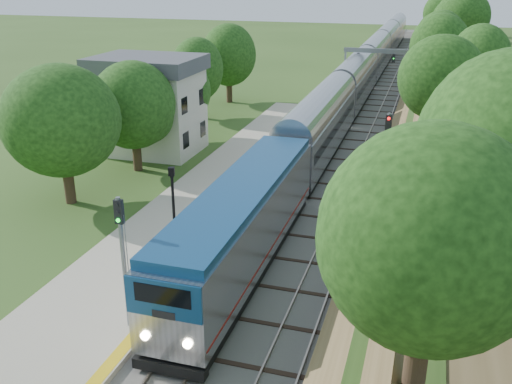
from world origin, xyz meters
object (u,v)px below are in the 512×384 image
(station_building, at_px, (149,104))
(signal_gantry, at_px, (380,61))
(signal_platform, at_px, (123,249))
(signal_farside, at_px, (386,155))
(lamppost_far, at_px, (174,215))
(train, at_px, (365,71))

(station_building, relative_size, signal_gantry, 1.02)
(station_building, distance_m, signal_platform, 26.59)
(signal_farside, bearing_deg, signal_gantry, 96.27)
(signal_gantry, relative_size, lamppost_far, 1.75)
(signal_gantry, height_order, lamppost_far, signal_gantry)
(station_building, relative_size, lamppost_far, 1.79)
(signal_farside, bearing_deg, lamppost_far, -140.12)
(lamppost_far, bearing_deg, station_building, 120.33)
(signal_platform, height_order, signal_farside, signal_farside)
(signal_gantry, relative_size, signal_farside, 1.26)
(station_building, height_order, lamppost_far, station_building)
(train, bearing_deg, station_building, -112.80)
(station_building, xyz_separation_m, signal_platform, (11.10, -24.16, -0.10))
(signal_gantry, height_order, signal_platform, signal_platform)
(signal_gantry, height_order, train, signal_gantry)
(signal_gantry, height_order, signal_farside, signal_farside)
(signal_gantry, xyz_separation_m, lamppost_far, (-6.32, -42.34, -2.30))
(signal_gantry, bearing_deg, station_building, -123.38)
(signal_gantry, bearing_deg, signal_farside, -83.73)
(signal_gantry, xyz_separation_m, train, (-2.47, 8.31, -2.53))
(signal_platform, bearing_deg, station_building, 114.67)
(station_building, bearing_deg, signal_platform, -65.33)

